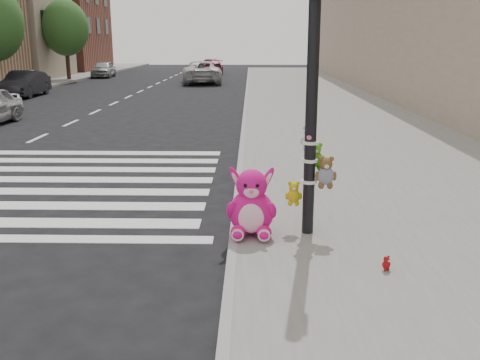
# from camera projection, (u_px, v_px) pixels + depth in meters

# --- Properties ---
(ground) EXTENTS (120.00, 120.00, 0.00)m
(ground) POSITION_uv_depth(u_px,v_px,m) (91.00, 298.00, 5.97)
(ground) COLOR black
(ground) RESTS_ON ground
(sidewalk_near) EXTENTS (7.00, 80.00, 0.14)m
(sidewalk_near) POSITION_uv_depth(u_px,v_px,m) (361.00, 137.00, 15.53)
(sidewalk_near) COLOR slate
(sidewalk_near) RESTS_ON ground
(curb_edge) EXTENTS (0.12, 80.00, 0.15)m
(curb_edge) POSITION_uv_depth(u_px,v_px,m) (243.00, 137.00, 15.60)
(curb_edge) COLOR gray
(curb_edge) RESTS_ON ground
(bld_far_d) EXTENTS (6.00, 8.00, 10.00)m
(bld_far_d) POSITION_uv_depth(u_px,v_px,m) (14.00, 9.00, 38.87)
(bld_far_d) COLOR tan
(bld_far_d) RESTS_ON ground
(bld_far_e) EXTENTS (6.00, 10.00, 9.00)m
(bld_far_e) POSITION_uv_depth(u_px,v_px,m) (66.00, 22.00, 49.64)
(bld_far_e) COLOR brown
(bld_far_e) RESTS_ON ground
(signal_pole) EXTENTS (0.70, 0.49, 4.00)m
(signal_pole) POSITION_uv_depth(u_px,v_px,m) (313.00, 119.00, 7.23)
(signal_pole) COLOR black
(signal_pole) RESTS_ON sidewalk_near
(tree_far_c) EXTENTS (3.20, 3.20, 5.44)m
(tree_far_c) POSITION_uv_depth(u_px,v_px,m) (65.00, 28.00, 37.19)
(tree_far_c) COLOR #382619
(tree_far_c) RESTS_ON sidewalk_far
(pink_bunny) EXTENTS (0.70, 0.73, 0.99)m
(pink_bunny) POSITION_uv_depth(u_px,v_px,m) (251.00, 207.00, 7.44)
(pink_bunny) COLOR #DE127F
(pink_bunny) RESTS_ON sidewalk_near
(red_teddy) EXTENTS (0.15, 0.14, 0.18)m
(red_teddy) POSITION_uv_depth(u_px,v_px,m) (386.00, 263.00, 6.33)
(red_teddy) COLOR #9E0F13
(red_teddy) RESTS_ON sidewalk_near
(car_dark_far) EXTENTS (1.49, 4.02, 1.31)m
(car_dark_far) POSITION_uv_depth(u_px,v_px,m) (25.00, 84.00, 27.30)
(car_dark_far) COLOR black
(car_dark_far) RESTS_ON ground
(car_white_near) EXTENTS (3.10, 5.61, 1.49)m
(car_white_near) POSITION_uv_depth(u_px,v_px,m) (201.00, 72.00, 35.83)
(car_white_near) COLOR beige
(car_white_near) RESTS_ON ground
(car_maroon_near) EXTENTS (2.46, 4.65, 1.28)m
(car_maroon_near) POSITION_uv_depth(u_px,v_px,m) (211.00, 66.00, 46.09)
(car_maroon_near) COLOR maroon
(car_maroon_near) RESTS_ON ground
(car_silver_deep) EXTENTS (1.74, 3.81, 1.27)m
(car_silver_deep) POSITION_uv_depth(u_px,v_px,m) (103.00, 69.00, 41.85)
(car_silver_deep) COLOR #A9A9AE
(car_silver_deep) RESTS_ON ground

